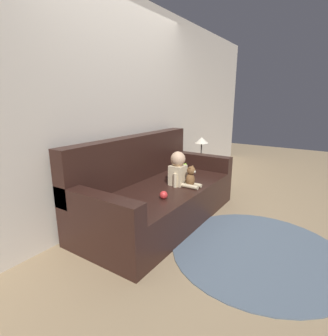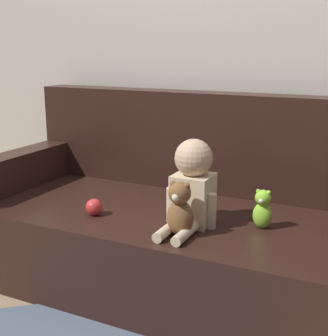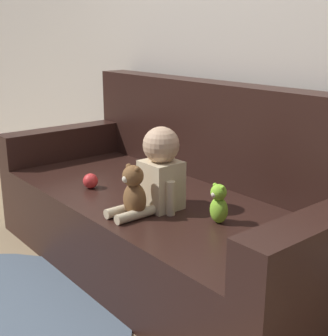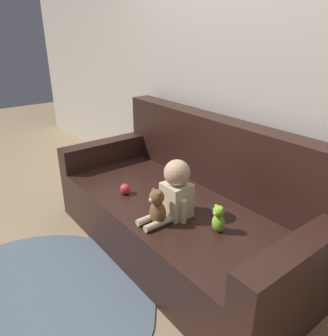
{
  "view_description": "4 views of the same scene",
  "coord_description": "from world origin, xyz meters",
  "px_view_note": "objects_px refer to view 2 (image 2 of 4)",
  "views": [
    {
      "loc": [
        -2.42,
        -1.64,
        1.41
      ],
      "look_at": [
        -0.07,
        -0.09,
        0.67
      ],
      "focal_mm": 28.0,
      "sensor_mm": 36.0,
      "label": 1
    },
    {
      "loc": [
        0.94,
        -2.05,
        1.23
      ],
      "look_at": [
        -0.06,
        -0.02,
        0.64
      ],
      "focal_mm": 50.0,
      "sensor_mm": 36.0,
      "label": 2
    },
    {
      "loc": [
        1.81,
        -1.48,
        1.25
      ],
      "look_at": [
        -0.0,
        0.0,
        0.57
      ],
      "focal_mm": 50.0,
      "sensor_mm": 36.0,
      "label": 3
    },
    {
      "loc": [
        1.62,
        -1.38,
        1.6
      ],
      "look_at": [
        -0.09,
        -0.06,
        0.67
      ],
      "focal_mm": 35.0,
      "sensor_mm": 36.0,
      "label": 4
    }
  ],
  "objects_px": {
    "couch": "(181,224)",
    "toy_ball": "(94,207)",
    "plush_toy_side": "(263,209)",
    "teddy_bear_brown": "(180,209)",
    "person_baby": "(192,186)"
  },
  "relations": [
    {
      "from": "person_baby",
      "to": "teddy_bear_brown",
      "type": "distance_m",
      "value": 0.17
    },
    {
      "from": "person_baby",
      "to": "teddy_bear_brown",
      "type": "bearing_deg",
      "value": -86.83
    },
    {
      "from": "couch",
      "to": "toy_ball",
      "type": "relative_size",
      "value": 25.84
    },
    {
      "from": "couch",
      "to": "person_baby",
      "type": "xyz_separation_m",
      "value": [
        0.15,
        -0.23,
        0.29
      ]
    },
    {
      "from": "teddy_bear_brown",
      "to": "plush_toy_side",
      "type": "relative_size",
      "value": 1.36
    },
    {
      "from": "person_baby",
      "to": "plush_toy_side",
      "type": "xyz_separation_m",
      "value": [
        0.31,
        0.09,
        -0.1
      ]
    },
    {
      "from": "couch",
      "to": "plush_toy_side",
      "type": "distance_m",
      "value": 0.52
    },
    {
      "from": "couch",
      "to": "person_baby",
      "type": "bearing_deg",
      "value": -56.34
    },
    {
      "from": "couch",
      "to": "teddy_bear_brown",
      "type": "relative_size",
      "value": 8.59
    },
    {
      "from": "person_baby",
      "to": "toy_ball",
      "type": "bearing_deg",
      "value": -167.99
    },
    {
      "from": "toy_ball",
      "to": "couch",
      "type": "bearing_deg",
      "value": 45.39
    },
    {
      "from": "couch",
      "to": "teddy_bear_brown",
      "type": "distance_m",
      "value": 0.47
    },
    {
      "from": "couch",
      "to": "person_baby",
      "type": "relative_size",
      "value": 5.32
    },
    {
      "from": "plush_toy_side",
      "to": "teddy_bear_brown",
      "type": "bearing_deg",
      "value": -140.49
    },
    {
      "from": "person_baby",
      "to": "plush_toy_side",
      "type": "bearing_deg",
      "value": 16.86
    }
  ]
}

